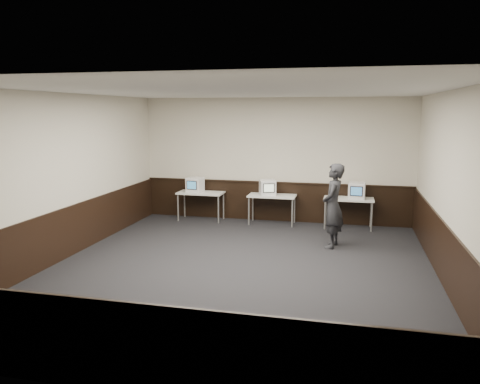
{
  "coord_description": "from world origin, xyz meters",
  "views": [
    {
      "loc": [
        1.88,
        -7.96,
        2.85
      ],
      "look_at": [
        -0.37,
        1.6,
        1.15
      ],
      "focal_mm": 35.0,
      "sensor_mm": 36.0,
      "label": 1
    }
  ],
  "objects_px": {
    "desk_center": "(272,198)",
    "emac_right": "(357,191)",
    "emac_left": "(195,185)",
    "desk_right": "(349,201)",
    "person": "(333,206)",
    "desk_left": "(201,195)",
    "emac_center": "(268,188)"
  },
  "relations": [
    {
      "from": "emac_center",
      "to": "person",
      "type": "height_order",
      "value": "person"
    },
    {
      "from": "emac_left",
      "to": "desk_center",
      "type": "bearing_deg",
      "value": 7.65
    },
    {
      "from": "emac_right",
      "to": "person",
      "type": "bearing_deg",
      "value": -101.51
    },
    {
      "from": "desk_right",
      "to": "person",
      "type": "relative_size",
      "value": 0.67
    },
    {
      "from": "desk_right",
      "to": "emac_center",
      "type": "height_order",
      "value": "emac_center"
    },
    {
      "from": "desk_left",
      "to": "emac_center",
      "type": "height_order",
      "value": "emac_center"
    },
    {
      "from": "desk_center",
      "to": "emac_right",
      "type": "bearing_deg",
      "value": -0.5
    },
    {
      "from": "emac_left",
      "to": "person",
      "type": "height_order",
      "value": "person"
    },
    {
      "from": "desk_right",
      "to": "emac_right",
      "type": "bearing_deg",
      "value": -5.58
    },
    {
      "from": "emac_right",
      "to": "person",
      "type": "distance_m",
      "value": 1.82
    },
    {
      "from": "desk_left",
      "to": "person",
      "type": "distance_m",
      "value": 3.91
    },
    {
      "from": "desk_left",
      "to": "desk_right",
      "type": "distance_m",
      "value": 3.8
    },
    {
      "from": "desk_center",
      "to": "emac_right",
      "type": "relative_size",
      "value": 2.66
    },
    {
      "from": "desk_right",
      "to": "emac_left",
      "type": "xyz_separation_m",
      "value": [
        -3.95,
        -0.02,
        0.26
      ]
    },
    {
      "from": "desk_center",
      "to": "emac_center",
      "type": "relative_size",
      "value": 2.35
    },
    {
      "from": "desk_right",
      "to": "person",
      "type": "bearing_deg",
      "value": -100.17
    },
    {
      "from": "desk_left",
      "to": "person",
      "type": "bearing_deg",
      "value": -26.9
    },
    {
      "from": "emac_right",
      "to": "person",
      "type": "xyz_separation_m",
      "value": [
        -0.5,
        -1.75,
        -0.05
      ]
    },
    {
      "from": "emac_right",
      "to": "person",
      "type": "relative_size",
      "value": 0.25
    },
    {
      "from": "desk_left",
      "to": "emac_right",
      "type": "distance_m",
      "value": 4.0
    },
    {
      "from": "desk_left",
      "to": "emac_center",
      "type": "bearing_deg",
      "value": -0.99
    },
    {
      "from": "desk_right",
      "to": "person",
      "type": "height_order",
      "value": "person"
    },
    {
      "from": "desk_left",
      "to": "person",
      "type": "height_order",
      "value": "person"
    },
    {
      "from": "desk_left",
      "to": "emac_left",
      "type": "distance_m",
      "value": 0.3
    },
    {
      "from": "emac_left",
      "to": "desk_left",
      "type": "bearing_deg",
      "value": 14.3
    },
    {
      "from": "emac_left",
      "to": "emac_right",
      "type": "xyz_separation_m",
      "value": [
        4.14,
        0.0,
        0.01
      ]
    },
    {
      "from": "emac_left",
      "to": "person",
      "type": "xyz_separation_m",
      "value": [
        3.63,
        -1.75,
        -0.05
      ]
    },
    {
      "from": "emac_left",
      "to": "emac_right",
      "type": "bearing_deg",
      "value": 7.14
    },
    {
      "from": "desk_center",
      "to": "emac_left",
      "type": "bearing_deg",
      "value": -179.48
    },
    {
      "from": "person",
      "to": "emac_center",
      "type": "bearing_deg",
      "value": -127.05
    },
    {
      "from": "emac_right",
      "to": "desk_left",
      "type": "bearing_deg",
      "value": -175.7
    },
    {
      "from": "emac_center",
      "to": "person",
      "type": "xyz_separation_m",
      "value": [
        1.7,
        -1.74,
        -0.05
      ]
    }
  ]
}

